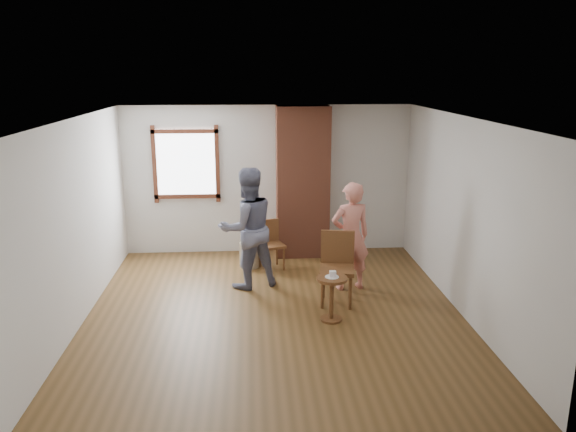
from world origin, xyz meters
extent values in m
plane|color=brown|center=(0.00, 0.00, 0.00)|extent=(5.50, 5.50, 0.00)
cube|color=silver|center=(0.00, 2.75, 1.30)|extent=(5.00, 0.04, 2.60)
cube|color=silver|center=(-2.50, 0.00, 1.30)|extent=(0.04, 5.50, 2.60)
cube|color=silver|center=(2.50, 0.00, 1.30)|extent=(0.04, 5.50, 2.60)
cube|color=white|center=(0.00, 0.00, 2.60)|extent=(5.00, 5.50, 0.04)
cube|color=#572A19|center=(-1.40, 2.71, 1.60)|extent=(1.14, 0.06, 1.34)
cube|color=white|center=(-1.40, 2.73, 1.60)|extent=(1.00, 0.02, 1.20)
cube|color=#984F36|center=(0.60, 2.50, 1.30)|extent=(0.90, 0.50, 2.60)
cylinder|color=tan|center=(-0.34, 1.89, 0.21)|extent=(0.43, 0.43, 0.41)
cylinder|color=black|center=(-0.36, 2.40, 0.07)|extent=(0.19, 0.19, 0.14)
cube|color=brown|center=(0.03, 1.78, 0.40)|extent=(0.47, 0.47, 0.04)
cylinder|color=brown|center=(-0.06, 1.59, 0.20)|extent=(0.04, 0.04, 0.40)
cylinder|color=brown|center=(0.23, 1.69, 0.20)|extent=(0.04, 0.04, 0.40)
cylinder|color=brown|center=(-0.16, 1.88, 0.20)|extent=(0.04, 0.04, 0.40)
cylinder|color=brown|center=(0.13, 1.98, 0.20)|extent=(0.04, 0.04, 0.40)
cube|color=brown|center=(-0.02, 1.94, 0.60)|extent=(0.36, 0.16, 0.40)
cube|color=brown|center=(0.88, 0.30, 0.50)|extent=(0.54, 0.54, 0.06)
cylinder|color=brown|center=(0.66, 0.15, 0.25)|extent=(0.04, 0.04, 0.50)
cylinder|color=brown|center=(1.04, 0.08, 0.25)|extent=(0.04, 0.04, 0.50)
cylinder|color=brown|center=(0.72, 0.52, 0.25)|extent=(0.04, 0.04, 0.50)
cylinder|color=brown|center=(1.10, 0.46, 0.25)|extent=(0.04, 0.04, 0.50)
cube|color=brown|center=(0.91, 0.51, 0.75)|extent=(0.47, 0.12, 0.50)
cylinder|color=brown|center=(0.73, -0.24, 0.58)|extent=(0.40, 0.40, 0.04)
cylinder|color=brown|center=(0.73, -0.24, 0.29)|extent=(0.06, 0.06, 0.54)
cylinder|color=brown|center=(0.73, -0.24, 0.01)|extent=(0.28, 0.28, 0.03)
cylinder|color=white|center=(0.73, -0.24, 0.60)|extent=(0.18, 0.18, 0.01)
cube|color=white|center=(0.74, -0.24, 0.64)|extent=(0.08, 0.07, 0.06)
imported|color=#121433|center=(-0.35, 1.05, 0.91)|extent=(1.08, 0.97, 1.82)
imported|color=#DE7F6F|center=(1.16, 0.85, 0.81)|extent=(0.66, 0.50, 1.62)
camera|label=1|loc=(-0.29, -6.95, 3.19)|focal=35.00mm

